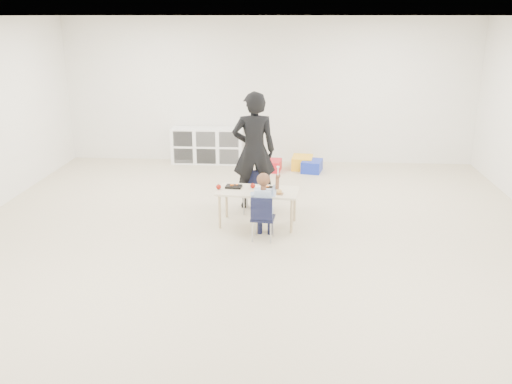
# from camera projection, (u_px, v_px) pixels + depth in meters

# --- Properties ---
(room) EXTENTS (9.00, 9.02, 2.80)m
(room) POSITION_uv_depth(u_px,v_px,m) (252.00, 143.00, 6.25)
(room) COLOR #BAAC8F
(room) RESTS_ON ground
(table) EXTENTS (1.16, 0.66, 0.51)m
(table) POSITION_uv_depth(u_px,v_px,m) (258.00, 207.00, 7.55)
(table) COLOR beige
(table) RESTS_ON ground
(chair_near) EXTENTS (0.32, 0.31, 0.61)m
(chair_near) POSITION_uv_depth(u_px,v_px,m) (263.00, 217.00, 7.05)
(chair_near) COLOR black
(chair_near) RESTS_ON ground
(chair_far) EXTENTS (0.32, 0.31, 0.61)m
(chair_far) POSITION_uv_depth(u_px,v_px,m) (253.00, 192.00, 8.03)
(chair_far) COLOR black
(chair_far) RESTS_ON ground
(child) EXTENTS (0.45, 0.45, 0.96)m
(child) POSITION_uv_depth(u_px,v_px,m) (263.00, 204.00, 6.99)
(child) COLOR #A9C0E5
(child) RESTS_ON chair_near
(lunch_tray_near) EXTENTS (0.23, 0.18, 0.03)m
(lunch_tray_near) POSITION_uv_depth(u_px,v_px,m) (268.00, 188.00, 7.50)
(lunch_tray_near) COLOR black
(lunch_tray_near) RESTS_ON table
(lunch_tray_far) EXTENTS (0.23, 0.18, 0.03)m
(lunch_tray_far) POSITION_uv_depth(u_px,v_px,m) (234.00, 187.00, 7.58)
(lunch_tray_far) COLOR black
(lunch_tray_far) RESTS_ON table
(milk_carton) EXTENTS (0.08, 0.08, 0.10)m
(milk_carton) POSITION_uv_depth(u_px,v_px,m) (258.00, 190.00, 7.31)
(milk_carton) COLOR white
(milk_carton) RESTS_ON table
(bread_roll) EXTENTS (0.09, 0.09, 0.07)m
(bread_roll) POSITION_uv_depth(u_px,v_px,m) (279.00, 192.00, 7.30)
(bread_roll) COLOR tan
(bread_roll) RESTS_ON table
(apple_near) EXTENTS (0.07, 0.07, 0.07)m
(apple_near) POSITION_uv_depth(u_px,v_px,m) (253.00, 186.00, 7.54)
(apple_near) COLOR maroon
(apple_near) RESTS_ON table
(apple_far) EXTENTS (0.07, 0.07, 0.07)m
(apple_far) POSITION_uv_depth(u_px,v_px,m) (219.00, 187.00, 7.50)
(apple_far) COLOR maroon
(apple_far) RESTS_ON table
(cubby_shelf) EXTENTS (1.40, 0.40, 0.70)m
(cubby_shelf) POSITION_uv_depth(u_px,v_px,m) (207.00, 146.00, 10.71)
(cubby_shelf) COLOR white
(cubby_shelf) RESTS_ON ground
(adult) EXTENTS (0.70, 0.51, 1.77)m
(adult) POSITION_uv_depth(u_px,v_px,m) (254.00, 151.00, 8.07)
(adult) COLOR black
(adult) RESTS_ON ground
(bin_red) EXTENTS (0.37, 0.45, 0.21)m
(bin_red) POSITION_uv_depth(u_px,v_px,m) (272.00, 165.00, 10.23)
(bin_red) COLOR red
(bin_red) RESTS_ON ground
(bin_yellow) EXTENTS (0.42, 0.52, 0.24)m
(bin_yellow) POSITION_uv_depth(u_px,v_px,m) (302.00, 162.00, 10.37)
(bin_yellow) COLOR #FFB01A
(bin_yellow) RESTS_ON ground
(bin_blue) EXTENTS (0.43, 0.51, 0.22)m
(bin_blue) POSITION_uv_depth(u_px,v_px,m) (312.00, 166.00, 10.16)
(bin_blue) COLOR #1529A4
(bin_blue) RESTS_ON ground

